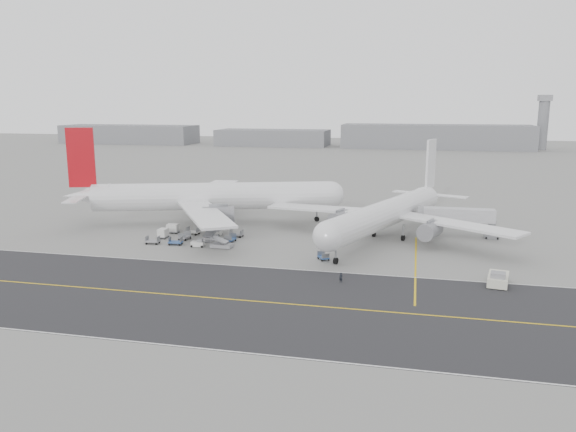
% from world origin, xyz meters
% --- Properties ---
extents(ground, '(700.00, 700.00, 0.00)m').
position_xyz_m(ground, '(0.00, 0.00, 0.00)').
color(ground, gray).
rests_on(ground, ground).
extents(taxiway, '(220.00, 59.00, 0.03)m').
position_xyz_m(taxiway, '(5.02, -17.98, 0.01)').
color(taxiway, '#2B2A2D').
rests_on(taxiway, ground).
extents(horizon_buildings, '(520.00, 28.00, 28.00)m').
position_xyz_m(horizon_buildings, '(30.00, 260.00, 0.00)').
color(horizon_buildings, gray).
rests_on(horizon_buildings, ground).
extents(control_tower, '(7.00, 7.00, 31.25)m').
position_xyz_m(control_tower, '(100.00, 265.00, 16.25)').
color(control_tower, gray).
rests_on(control_tower, ground).
extents(airliner_a, '(60.30, 59.13, 21.51)m').
position_xyz_m(airliner_a, '(-15.88, 28.45, 6.19)').
color(airliner_a, white).
rests_on(airliner_a, ground).
extents(airliner_b, '(50.39, 51.33, 18.55)m').
position_xyz_m(airliner_b, '(24.44, 22.51, 5.35)').
color(airliner_b, white).
rests_on(airliner_b, ground).
extents(pushback_tug, '(3.82, 7.88, 2.22)m').
position_xyz_m(pushback_tug, '(42.04, -2.95, 0.91)').
color(pushback_tug, beige).
rests_on(pushback_tug, ground).
extents(jet_bridge, '(15.94, 3.18, 6.03)m').
position_xyz_m(jet_bridge, '(37.92, 27.63, 4.20)').
color(jet_bridge, gray).
rests_on(jet_bridge, ground).
extents(gse_cluster, '(22.56, 17.34, 1.99)m').
position_xyz_m(gse_cluster, '(-12.44, 13.10, 0.00)').
color(gse_cluster, gray).
rests_on(gse_cluster, ground).
extents(stray_dolly, '(2.41, 2.71, 1.42)m').
position_xyz_m(stray_dolly, '(14.39, 4.56, 0.00)').
color(stray_dolly, silver).
rests_on(stray_dolly, ground).
extents(ground_crew_a, '(0.67, 0.55, 1.58)m').
position_xyz_m(ground_crew_a, '(19.02, -7.29, 0.79)').
color(ground_crew_a, black).
rests_on(ground_crew_a, ground).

